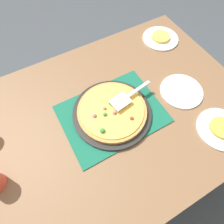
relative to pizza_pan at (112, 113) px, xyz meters
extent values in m
plane|color=#3D4247|center=(0.00, 0.00, -0.76)|extent=(8.00, 8.00, 0.00)
cube|color=brown|center=(0.00, 0.00, -0.03)|extent=(1.40, 1.00, 0.03)
cube|color=brown|center=(-0.64, -0.44, -0.40)|extent=(0.07, 0.07, 0.72)
cube|color=#145B42|center=(0.00, 0.00, -0.01)|extent=(0.48, 0.36, 0.01)
cylinder|color=black|center=(0.00, 0.00, 0.00)|extent=(0.38, 0.38, 0.01)
cylinder|color=#B78442|center=(0.00, 0.00, 0.02)|extent=(0.33, 0.33, 0.02)
cylinder|color=#EAB747|center=(0.00, 0.00, 0.03)|extent=(0.30, 0.30, 0.01)
sphere|color=#B76675|center=(0.03, -0.02, 0.04)|extent=(0.02, 0.02, 0.02)
sphere|color=#338433|center=(0.04, 0.01, 0.04)|extent=(0.02, 0.02, 0.02)
sphere|color=#B76675|center=(0.00, 0.02, 0.04)|extent=(0.02, 0.02, 0.02)
sphere|color=red|center=(-0.05, 0.09, 0.04)|extent=(0.02, 0.02, 0.02)
sphere|color=#338433|center=(-0.01, -0.03, 0.04)|extent=(0.03, 0.03, 0.03)
sphere|color=#338433|center=(0.09, 0.08, 0.04)|extent=(0.02, 0.02, 0.02)
sphere|color=#B76675|center=(0.09, -0.01, 0.04)|extent=(0.02, 0.02, 0.02)
cylinder|color=white|center=(-0.52, -0.32, -0.01)|extent=(0.22, 0.22, 0.01)
cylinder|color=white|center=(-0.40, 0.32, -0.01)|extent=(0.22, 0.22, 0.01)
cylinder|color=white|center=(-0.38, 0.06, -0.01)|extent=(0.22, 0.22, 0.01)
cylinder|color=#EAB747|center=(-0.52, -0.32, 0.01)|extent=(0.11, 0.11, 0.02)
cylinder|color=gold|center=(-0.40, 0.32, 0.01)|extent=(0.11, 0.11, 0.02)
cube|color=silver|center=(-0.05, -0.01, 0.05)|extent=(0.10, 0.08, 0.00)
cube|color=#B2B2B7|center=(-0.16, -0.03, 0.05)|extent=(0.14, 0.04, 0.01)
camera|label=1|loc=(0.22, 0.39, 0.81)|focal=30.86mm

